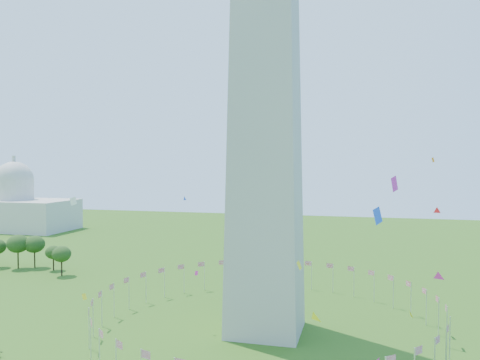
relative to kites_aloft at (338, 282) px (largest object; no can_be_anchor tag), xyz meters
name	(u,v)px	position (x,y,z in m)	size (l,w,h in m)	color
flag_ring	(266,312)	(-18.01, 27.81, -15.30)	(80.24, 80.24, 9.00)	silver
capitol_building	(14,191)	(-198.01, 157.81, 3.20)	(70.00, 35.00, 46.00)	beige
kites_aloft	(338,282)	(0.00, 0.00, 0.00)	(100.73, 73.79, 37.20)	#CC2699
tree_line_west	(11,254)	(-124.55, 68.62, -14.15)	(55.58, 15.96, 12.62)	#2E551C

